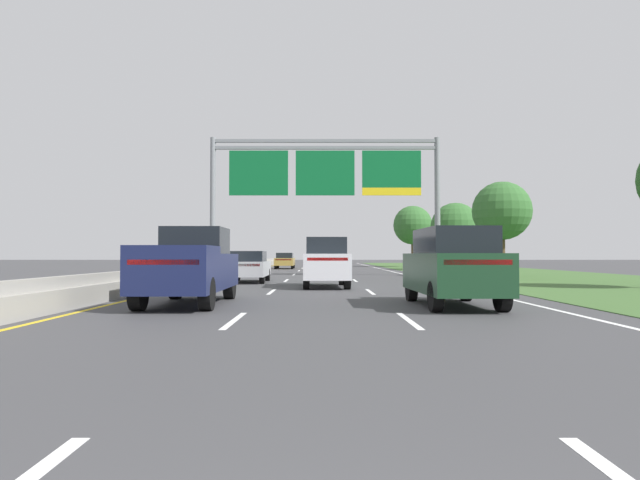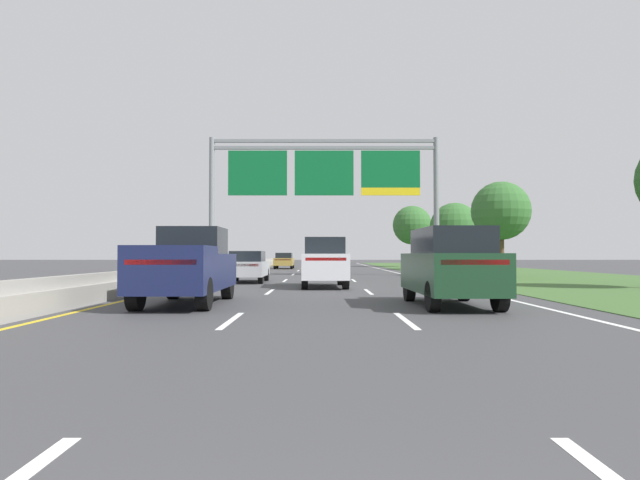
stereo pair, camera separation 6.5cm
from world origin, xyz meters
The scene contains 13 objects.
ground_plane centered at (0.00, 35.00, 0.00)m, with size 220.00×220.00×0.00m, color #3D3D3F.
lane_striping centered at (0.00, 34.54, 0.00)m, with size 11.96×106.00×0.01m.
grass_verge_right centered at (13.95, 35.00, 0.01)m, with size 14.00×110.00×0.02m, color #3D602D.
median_barrier_concrete centered at (-6.60, 35.00, 0.35)m, with size 0.60×110.00×0.85m.
overhead_sign_gantry centered at (0.30, 34.64, 6.40)m, with size 15.06×0.42×9.08m.
pickup_truck_navy centered at (-3.71, 14.36, 1.07)m, with size 2.05×5.42×2.20m.
car_silver_left_lane_sedan centered at (-3.61, 26.63, 0.82)m, with size 1.84×4.41×1.57m.
car_white_centre_lane_suv centered at (0.20, 22.47, 1.10)m, with size 2.03×4.75×2.11m.
car_gold_left_lane_sedan centered at (-3.52, 53.34, 0.82)m, with size 1.82×4.40×1.57m.
car_darkgreen_right_lane_suv centered at (3.57, 13.78, 1.10)m, with size 1.98×4.73×2.11m.
roadside_tree_mid centered at (11.40, 33.31, 4.13)m, with size 3.68×3.68×5.99m.
roadside_tree_far centered at (12.21, 48.48, 3.83)m, with size 4.49×4.49×6.08m.
roadside_tree_distant centered at (10.48, 61.18, 4.72)m, with size 4.40×4.40×6.93m.
Camera 2 is at (0.03, -1.22, 1.40)m, focal length 30.97 mm.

